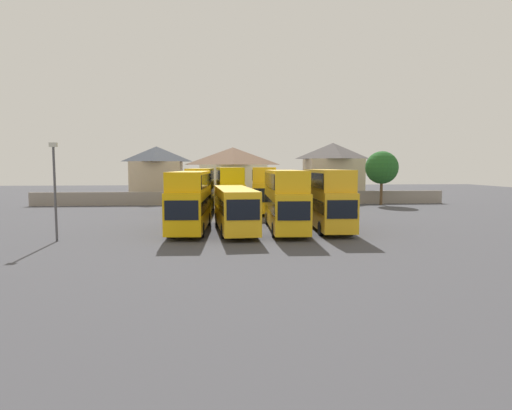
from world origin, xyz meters
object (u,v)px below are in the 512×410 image
(house_terrace_left, at_px, (157,173))
(bus_5, at_px, (201,188))
(bus_6, at_px, (229,187))
(bus_7, at_px, (264,187))
(bus_3, at_px, (285,197))
(house_terrace_centre, at_px, (233,174))
(lamp_post_lot_edge, at_px, (55,186))
(bus_8, at_px, (295,194))
(bus_1, at_px, (190,198))
(bus_4, at_px, (327,196))
(bus_2, at_px, (235,207))
(tree_left_of_lot, at_px, (382,168))
(house_terrace_right, at_px, (333,171))

(house_terrace_left, bearing_deg, bus_5, -67.67)
(bus_6, xyz_separation_m, bus_7, (3.90, -0.35, 0.01))
(bus_3, distance_m, house_terrace_centre, 31.10)
(bus_7, distance_m, lamp_post_lot_edge, 24.23)
(bus_7, height_order, bus_8, bus_7)
(lamp_post_lot_edge, bearing_deg, bus_3, 13.62)
(bus_1, distance_m, bus_5, 13.71)
(bus_7, bearing_deg, bus_4, 20.46)
(house_terrace_left, height_order, lamp_post_lot_edge, house_terrace_left)
(bus_2, height_order, bus_7, bus_7)
(lamp_post_lot_edge, bearing_deg, bus_2, 16.80)
(bus_8, height_order, tree_left_of_lot, tree_left_of_lot)
(bus_5, bearing_deg, bus_7, 92.66)
(bus_1, relative_size, bus_7, 1.01)
(bus_6, bearing_deg, tree_left_of_lot, 107.77)
(bus_4, bearing_deg, house_terrace_centre, -164.95)
(house_terrace_centre, relative_size, lamp_post_lot_edge, 1.51)
(bus_1, height_order, bus_8, bus_1)
(bus_3, bearing_deg, bus_5, -149.83)
(house_terrace_right, height_order, lamp_post_lot_edge, house_terrace_right)
(bus_4, relative_size, lamp_post_lot_edge, 1.53)
(bus_6, distance_m, bus_8, 7.61)
(bus_7, relative_size, bus_8, 0.91)
(house_terrace_right, bearing_deg, bus_8, -117.24)
(bus_4, bearing_deg, bus_2, -84.58)
(bus_4, xyz_separation_m, bus_8, (-0.18, 14.20, -0.74))
(house_terrace_right, bearing_deg, house_terrace_left, 179.67)
(bus_8, bearing_deg, bus_6, -95.05)
(bus_8, bearing_deg, house_terrace_centre, -163.02)
(house_terrace_left, relative_size, lamp_post_lot_edge, 1.21)
(bus_5, distance_m, house_terrace_left, 19.28)
(bus_3, xyz_separation_m, house_terrace_right, (12.21, 31.53, 1.75))
(house_terrace_left, xyz_separation_m, lamp_post_lot_edge, (-1.81, -35.68, -0.33))
(bus_2, bearing_deg, lamp_post_lot_edge, -77.15)
(bus_1, height_order, house_terrace_right, house_terrace_right)
(bus_4, distance_m, bus_5, 17.57)
(bus_2, bearing_deg, bus_7, 161.26)
(bus_4, distance_m, lamp_post_lot_edge, 20.47)
(bus_2, relative_size, tree_left_of_lot, 1.59)
(bus_2, xyz_separation_m, lamp_post_lot_edge, (-12.41, -3.75, 1.87))
(bus_5, distance_m, bus_6, 3.19)
(bus_1, xyz_separation_m, bus_5, (0.22, 13.71, 0.10))
(bus_7, xyz_separation_m, tree_left_of_lot, (16.75, 8.07, 2.16))
(bus_4, distance_m, bus_7, 14.40)
(bus_7, xyz_separation_m, lamp_post_lot_edge, (-16.18, -18.01, 0.99))
(house_terrace_right, distance_m, lamp_post_lot_edge, 45.67)
(bus_3, xyz_separation_m, tree_left_of_lot, (16.44, 22.08, 2.28))
(bus_8, bearing_deg, bus_7, -89.80)
(house_terrace_centre, bearing_deg, bus_5, -103.57)
(lamp_post_lot_edge, bearing_deg, house_terrace_right, 51.07)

